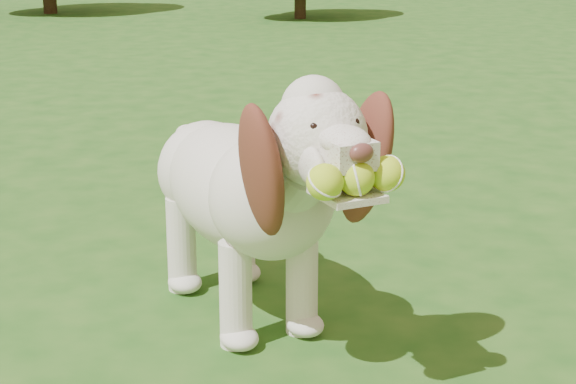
{
  "coord_description": "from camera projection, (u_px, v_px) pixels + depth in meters",
  "views": [
    {
      "loc": [
        0.19,
        -3.33,
        1.27
      ],
      "look_at": [
        0.26,
        -0.8,
        0.5
      ],
      "focal_mm": 60.0,
      "sensor_mm": 36.0,
      "label": 1
    }
  ],
  "objects": [
    {
      "name": "ground",
      "position": [
        212.0,
        258.0,
        3.55
      ],
      "size": [
        80.0,
        80.0,
        0.0
      ],
      "primitive_type": "plane",
      "color": "#1B4B15",
      "rests_on": "ground"
    },
    {
      "name": "dog",
      "position": [
        251.0,
        184.0,
        2.89
      ],
      "size": [
        0.79,
        1.25,
        0.85
      ],
      "rotation": [
        0.0,
        0.0,
        0.41
      ],
      "color": "silver",
      "rests_on": "ground"
    }
  ]
}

